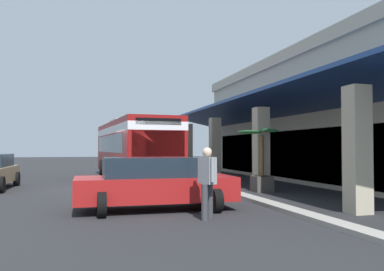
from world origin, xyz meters
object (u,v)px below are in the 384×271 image
(pedestrian, at_px, (207,179))
(potted_palm, at_px, (262,174))
(parked_sedan_red, at_px, (154,183))
(transit_bus, at_px, (133,146))

(pedestrian, height_order, potted_palm, potted_palm)
(pedestrian, bearing_deg, parked_sedan_red, -150.68)
(pedestrian, relative_size, potted_palm, 0.69)
(transit_bus, height_order, pedestrian, transit_bus)
(parked_sedan_red, height_order, pedestrian, pedestrian)
(transit_bus, xyz_separation_m, pedestrian, (12.34, 0.35, -0.86))
(transit_bus, relative_size, potted_palm, 4.48)
(pedestrian, bearing_deg, transit_bus, -178.38)
(transit_bus, distance_m, potted_palm, 8.36)
(parked_sedan_red, distance_m, potted_palm, 6.01)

